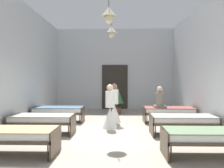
% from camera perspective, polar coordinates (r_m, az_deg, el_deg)
% --- Properties ---
extents(ground_plane, '(6.90, 11.96, 0.10)m').
position_cam_1_polar(ground_plane, '(7.00, 0.01, -12.82)').
color(ground_plane, '#9E9384').
extents(room_shell, '(6.70, 11.56, 4.37)m').
position_cam_1_polar(room_shell, '(8.14, 0.26, 5.07)').
color(room_shell, silver).
rests_on(room_shell, ground).
extents(bed_left_row_0, '(1.90, 0.84, 0.57)m').
position_cam_1_polar(bed_left_row_0, '(5.53, -23.42, -11.59)').
color(bed_left_row_0, '#473828').
rests_on(bed_left_row_0, ground).
extents(bed_right_row_0, '(1.90, 0.84, 0.57)m').
position_cam_1_polar(bed_right_row_0, '(5.39, 22.90, -11.92)').
color(bed_right_row_0, '#473828').
rests_on(bed_right_row_0, ground).
extents(bed_left_row_1, '(1.90, 0.84, 0.57)m').
position_cam_1_polar(bed_left_row_1, '(7.26, -17.01, -8.42)').
color(bed_left_row_1, '#473828').
rests_on(bed_left_row_1, ground).
extents(bed_right_row_1, '(1.90, 0.84, 0.57)m').
position_cam_1_polar(bed_right_row_1, '(7.15, 17.29, -8.56)').
color(bed_right_row_1, '#473828').
rests_on(bed_right_row_1, ground).
extents(bed_left_row_2, '(1.90, 0.84, 0.57)m').
position_cam_1_polar(bed_left_row_2, '(9.06, -13.16, -6.43)').
color(bed_left_row_2, '#473828').
rests_on(bed_left_row_2, ground).
extents(bed_right_row_2, '(1.90, 0.84, 0.57)m').
position_cam_1_polar(bed_right_row_2, '(8.97, 13.98, -6.51)').
color(bed_right_row_2, '#473828').
rests_on(bed_right_row_2, ground).
extents(nurse_near_aisle, '(0.52, 0.52, 1.49)m').
position_cam_1_polar(nurse_near_aisle, '(8.67, 0.60, -6.14)').
color(nurse_near_aisle, white).
rests_on(nurse_near_aisle, ground).
extents(nurse_mid_aisle, '(0.52, 0.52, 1.49)m').
position_cam_1_polar(nurse_mid_aisle, '(7.67, -0.53, -7.15)').
color(nurse_mid_aisle, white).
rests_on(nurse_mid_aisle, ground).
extents(patient_seated_primary, '(0.44, 0.44, 0.80)m').
position_cam_1_polar(patient_seated_primary, '(8.79, 11.85, -3.84)').
color(patient_seated_primary, slate).
rests_on(patient_seated_primary, bed_right_row_2).
extents(potted_plant, '(0.62, 0.62, 1.30)m').
position_cam_1_polar(potted_plant, '(10.82, 1.27, -3.16)').
color(potted_plant, brown).
rests_on(potted_plant, ground).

